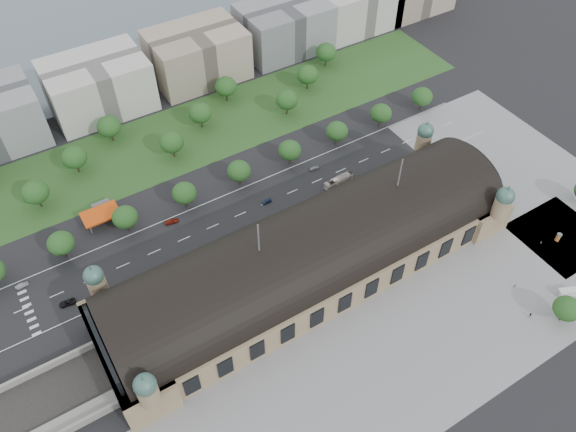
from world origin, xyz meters
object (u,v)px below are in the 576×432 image
parked_car_2 (105,315)px  bus_west (231,240)px  parked_car_1 (152,283)px  advertising_column (558,237)px  petrol_station (102,211)px  traffic_car_3 (172,221)px  pedestrian_4 (530,315)px  parked_car_6 (193,273)px  parked_car_4 (205,258)px  parked_car_5 (167,275)px  van_south (566,292)px  traffic_car_4 (267,201)px  bus_mid (314,203)px  pedestrian_1 (515,286)px  traffic_car_5 (315,168)px  parked_car_0 (107,304)px  bus_east (339,181)px  pedestrian_2 (541,242)px  traffic_car_2 (67,303)px  parked_car_3 (161,279)px

parked_car_2 → bus_west: (50.71, 6.00, 1.06)m
parked_car_1 → advertising_column: 149.84m
petrol_station → parked_car_2: (-14.71, -44.28, -2.20)m
parked_car_2 → bus_west: size_ratio=0.40×
traffic_car_3 → pedestrian_4: bearing=-132.9°
petrol_station → parked_car_6: size_ratio=2.63×
petrol_station → pedestrian_4: size_ratio=7.27×
bus_west → parked_car_4: bearing=95.1°
parked_car_5 → parked_car_1: bearing=-114.2°
parked_car_5 → van_south: size_ratio=0.83×
traffic_car_4 → bus_mid: bus_mid is taller
bus_west → pedestrian_1: bus_west is taller
van_south → pedestrian_4: bearing=-156.8°
traffic_car_5 → bus_mid: size_ratio=0.36×
parked_car_4 → parked_car_1: bearing=-119.3°
pedestrian_4 → parked_car_6: bearing=-72.8°
parked_car_0 → bus_east: bearing=68.9°
parked_car_0 → advertising_column: bearing=43.3°
traffic_car_5 → parked_car_4: (-60.52, -19.42, 0.03)m
parked_car_1 → pedestrian_4: size_ratio=2.59×
bus_east → traffic_car_3: bearing=72.7°
bus_west → pedestrian_2: (98.20, -60.82, -0.96)m
bus_mid → advertising_column: bearing=-134.7°
parked_car_2 → advertising_column: (155.39, -56.88, 1.10)m
parked_car_0 → parked_car_2: size_ratio=0.88×
bus_mid → bus_east: size_ratio=0.83×
pedestrian_2 → bus_east: bearing=16.6°
traffic_car_2 → bus_mid: size_ratio=0.49×
parked_car_0 → parked_car_6: size_ratio=0.85×
parked_car_3 → traffic_car_4: bearing=81.6°
traffic_car_4 → parked_car_1: size_ratio=0.85×
bus_mid → advertising_column: (67.49, -62.88, 0.31)m
parked_car_1 → pedestrian_2: (130.43, -58.82, 0.16)m
parked_car_1 → pedestrian_1: 126.79m
parked_car_2 → pedestrian_1: (125.65, -63.75, 0.09)m
traffic_car_2 → parked_car_0: bearing=63.8°
parked_car_1 → advertising_column: bearing=41.6°
traffic_car_3 → parked_car_1: traffic_car_3 is taller
traffic_car_3 → bus_mid: 55.88m
traffic_car_4 → petrol_station: bearing=-117.3°
traffic_car_3 → traffic_car_4: bearing=-97.8°
traffic_car_3 → parked_car_6: bearing=179.6°
parked_car_0 → parked_car_6: parked_car_6 is taller
parked_car_2 → van_south: size_ratio=0.79×
parked_car_1 → bus_east: size_ratio=0.37×
parked_car_1 → pedestrian_4: bearing=28.0°
parked_car_6 → bus_mid: size_ratio=0.48×
parked_car_4 → van_south: (99.19, -79.01, 0.57)m
traffic_car_2 → traffic_car_4: bearing=101.9°
parked_car_1 → parked_car_6: bearing=49.6°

